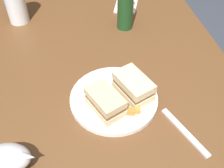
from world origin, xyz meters
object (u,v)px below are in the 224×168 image
at_px(pint_glass, 16,5).
at_px(gravy_boat, 9,158).
at_px(plate, 115,98).
at_px(sandwich_half_left, 105,102).
at_px(fork, 185,132).
at_px(cider_bottle, 125,3).
at_px(sandwich_half_right, 133,86).
at_px(napkin, 126,6).

relative_size(pint_glass, gravy_boat, 1.29).
relative_size(plate, sandwich_half_left, 1.98).
xyz_separation_m(plate, sandwich_half_left, (-0.04, 0.04, 0.04)).
bearing_deg(fork, pint_glass, 14.58).
bearing_deg(gravy_boat, fork, -88.59).
bearing_deg(cider_bottle, pint_glass, 72.83).
bearing_deg(sandwich_half_right, sandwich_half_left, 114.00).
relative_size(gravy_boat, napkin, 1.19).
bearing_deg(plate, fork, -133.19).
height_order(pint_glass, fork, pint_glass).
distance_m(plate, gravy_boat, 0.34).
distance_m(napkin, fork, 0.66).
xyz_separation_m(plate, cider_bottle, (0.37, -0.11, 0.10)).
bearing_deg(sandwich_half_right, plate, 92.12).
bearing_deg(pint_glass, sandwich_half_left, -154.30).
xyz_separation_m(sandwich_half_left, fork, (-0.11, -0.20, -0.04)).
bearing_deg(plate, sandwich_half_left, 135.88).
height_order(plate, fork, plate).
relative_size(plate, cider_bottle, 0.98).
xyz_separation_m(pint_glass, cider_bottle, (-0.13, -0.41, 0.03)).
height_order(sandwich_half_left, pint_glass, pint_glass).
bearing_deg(sandwich_half_right, cider_bottle, -9.33).
bearing_deg(cider_bottle, sandwich_half_right, 170.67).
xyz_separation_m(sandwich_half_left, cider_bottle, (0.41, -0.15, 0.06)).
bearing_deg(fork, gravy_boat, 70.81).
relative_size(plate, fork, 1.45).
bearing_deg(pint_glass, napkin, -87.60).
height_order(gravy_boat, cider_bottle, cider_bottle).
relative_size(gravy_boat, fork, 0.73).
distance_m(cider_bottle, napkin, 0.18).
distance_m(sandwich_half_right, fork, 0.19).
height_order(pint_glass, cider_bottle, cider_bottle).
height_order(gravy_boat, napkin, gravy_boat).
bearing_deg(gravy_boat, plate, -60.92).
distance_m(sandwich_half_right, cider_bottle, 0.38).
height_order(sandwich_half_right, gravy_boat, sandwich_half_right).
height_order(sandwich_half_left, napkin, sandwich_half_left).
height_order(sandwich_half_right, cider_bottle, cider_bottle).
relative_size(sandwich_half_left, pint_glass, 0.78).
relative_size(napkin, fork, 0.61).
distance_m(pint_glass, gravy_boat, 0.66).
height_order(plate, sandwich_half_right, sandwich_half_right).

